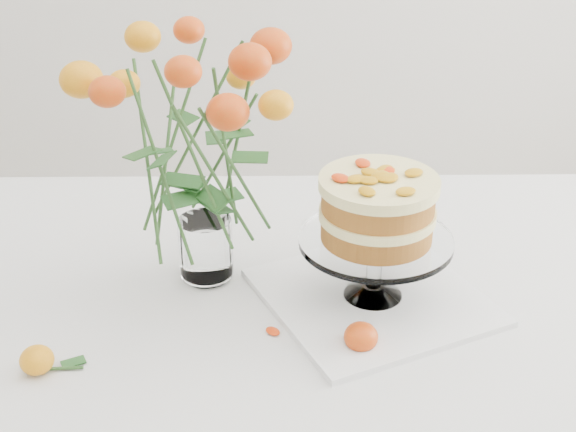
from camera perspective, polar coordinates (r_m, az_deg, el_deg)
name	(u,v)px	position (r m, az deg, el deg)	size (l,w,h in m)	color
table	(345,336)	(1.36, 4.09, -8.52)	(1.43, 0.93, 0.76)	tan
napkin	(372,297)	(1.30, 6.02, -5.75)	(0.32, 0.32, 0.01)	white
cake_stand	(377,215)	(1.22, 6.37, 0.07)	(0.24, 0.24, 0.21)	white
rose_vase	(199,134)	(1.24, -6.32, 5.79)	(0.31, 0.31, 0.44)	white
loose_rose_near	(37,360)	(1.19, -17.41, -9.75)	(0.09, 0.05, 0.04)	orange
loose_rose_far	(361,337)	(1.18, 5.23, -8.57)	(0.09, 0.05, 0.04)	#E7390B
stray_petal_a	(273,331)	(1.22, -1.09, -8.21)	(0.03, 0.02, 0.00)	orange
stray_petal_b	(341,347)	(1.19, 3.77, -9.29)	(0.03, 0.02, 0.00)	orange
stray_petal_c	(371,364)	(1.17, 5.91, -10.44)	(0.03, 0.02, 0.00)	orange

